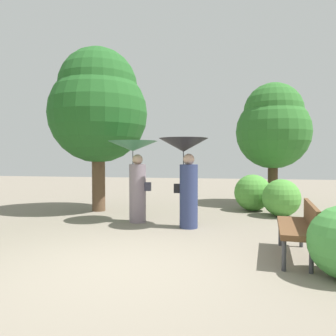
{
  "coord_description": "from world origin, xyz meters",
  "views": [
    {
      "loc": [
        1.55,
        -4.31,
        1.52
      ],
      "look_at": [
        0.0,
        3.63,
        1.27
      ],
      "focal_mm": 35.19,
      "sensor_mm": 36.0,
      "label": 1
    }
  ],
  "objects": [
    {
      "name": "bush_path_left",
      "position": [
        2.8,
        4.55,
        0.48
      ],
      "size": [
        0.97,
        0.97,
        0.97
      ],
      "primitive_type": "sphere",
      "color": "#4C9338",
      "rests_on": "ground"
    },
    {
      "name": "park_bench",
      "position": [
        2.56,
        0.91,
        0.51
      ],
      "size": [
        0.64,
        1.54,
        0.83
      ],
      "rotation": [
        0.0,
        0.0,
        -1.67
      ],
      "color": "#38383D",
      "rests_on": "ground"
    },
    {
      "name": "tree_near_right",
      "position": [
        2.84,
        6.77,
        2.55
      ],
      "size": [
        2.37,
        2.37,
        3.93
      ],
      "color": "#42301E",
      "rests_on": "ground"
    },
    {
      "name": "person_left",
      "position": [
        -0.7,
        3.13,
        1.36
      ],
      "size": [
        1.17,
        1.17,
        1.91
      ],
      "rotation": [
        0.0,
        0.0,
        1.49
      ],
      "color": "gray",
      "rests_on": "ground"
    },
    {
      "name": "bush_path_right",
      "position": [
        2.13,
        5.38,
        0.52
      ],
      "size": [
        1.04,
        1.04,
        1.04
      ],
      "primitive_type": "sphere",
      "color": "#4C9338",
      "rests_on": "ground"
    },
    {
      "name": "ground_plane",
      "position": [
        0.0,
        0.0,
        0.0
      ],
      "size": [
        40.0,
        40.0,
        0.0
      ],
      "primitive_type": "plane",
      "color": "gray"
    },
    {
      "name": "tree_near_left",
      "position": [
        -2.19,
        4.51,
        3.0
      ],
      "size": [
        2.78,
        2.78,
        4.62
      ],
      "color": "brown",
      "rests_on": "ground"
    },
    {
      "name": "person_right",
      "position": [
        0.56,
        2.74,
        1.36
      ],
      "size": [
        1.07,
        1.07,
        1.94
      ],
      "rotation": [
        0.0,
        0.0,
        1.49
      ],
      "color": "navy",
      "rests_on": "ground"
    }
  ]
}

